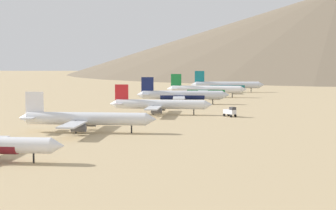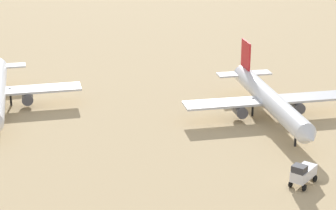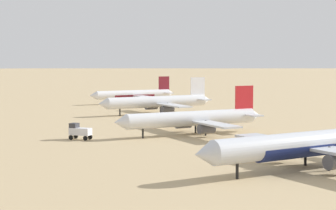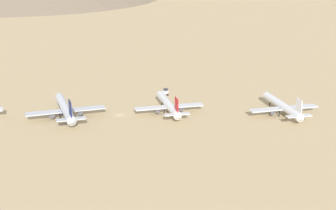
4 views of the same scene
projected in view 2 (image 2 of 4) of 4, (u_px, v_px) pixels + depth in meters
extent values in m
cylinder|color=#4C4C54|center=(27.00, 97.00, 133.44)|extent=(4.46, 2.65, 2.36)
cylinder|color=black|center=(11.00, 97.00, 134.51)|extent=(0.45, 0.45, 3.92)
cylinder|color=silver|center=(270.00, 100.00, 126.21)|extent=(36.19, 5.72, 3.80)
cone|color=silver|center=(310.00, 137.00, 108.15)|extent=(3.40, 3.89, 3.73)
cone|color=silver|center=(240.00, 71.00, 144.08)|extent=(2.98, 3.57, 3.42)
cube|color=red|center=(246.00, 57.00, 139.24)|extent=(5.52, 0.64, 7.01)
cube|color=silver|center=(244.00, 74.00, 141.19)|extent=(3.84, 12.17, 0.36)
cube|color=silver|center=(267.00, 100.00, 127.82)|extent=(6.81, 34.25, 0.45)
cylinder|color=#4C4C54|center=(296.00, 106.00, 128.69)|extent=(4.32, 2.52, 2.30)
cylinder|color=#4C4C54|center=(239.00, 110.00, 126.42)|extent=(4.32, 2.52, 2.30)
cylinder|color=black|center=(296.00, 136.00, 114.39)|extent=(0.44, 0.44, 3.82)
cylinder|color=black|center=(277.00, 105.00, 129.79)|extent=(0.44, 0.44, 3.82)
cylinder|color=black|center=(253.00, 107.00, 128.81)|extent=(0.44, 0.44, 3.82)
cube|color=silver|center=(304.00, 173.00, 100.31)|extent=(5.29, 5.32, 1.70)
cube|color=#333338|center=(299.00, 169.00, 98.55)|extent=(2.74, 2.74, 1.10)
cylinder|color=black|center=(304.00, 188.00, 98.65)|extent=(1.02, 1.03, 1.10)
cylinder|color=black|center=(291.00, 184.00, 99.95)|extent=(1.02, 1.03, 1.10)
cylinder|color=black|center=(315.00, 179.00, 101.63)|extent=(1.02, 1.03, 1.10)
cylinder|color=black|center=(302.00, 175.00, 102.92)|extent=(1.02, 1.03, 1.10)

